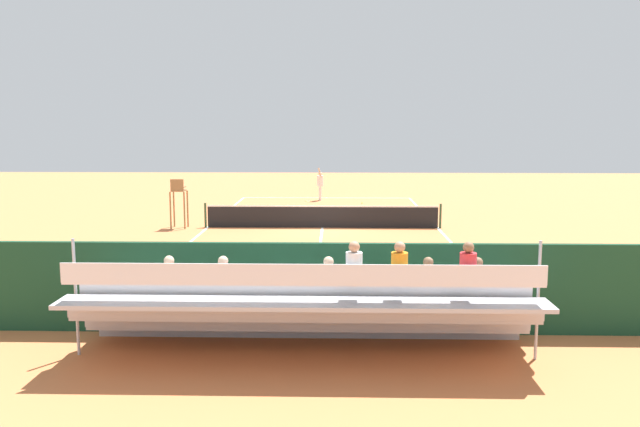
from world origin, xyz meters
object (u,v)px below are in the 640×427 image
(courtside_bench, at_px, (416,299))
(tennis_racket, at_px, (308,201))
(tennis_net, at_px, (322,216))
(equipment_bag, at_px, (329,316))
(tennis_player, at_px, (320,183))
(bleacher_stand, at_px, (312,307))
(umpire_chair, at_px, (178,198))
(tennis_ball_near, at_px, (362,203))

(courtside_bench, xyz_separation_m, tennis_racket, (3.47, -22.50, -0.54))
(tennis_net, height_order, equipment_bag, tennis_net)
(tennis_player, xyz_separation_m, tennis_racket, (0.68, 0.48, -1.00))
(courtside_bench, relative_size, tennis_player, 0.93)
(bleacher_stand, xyz_separation_m, tennis_racket, (1.15, -24.61, -0.97))
(tennis_net, bearing_deg, tennis_player, -87.98)
(tennis_racket, bearing_deg, equipment_bag, 93.74)
(umpire_chair, bearing_deg, courtside_bench, 123.55)
(equipment_bag, xyz_separation_m, tennis_ball_near, (-1.60, -21.74, -0.15))
(tennis_net, bearing_deg, courtside_bench, 100.43)
(bleacher_stand, height_order, tennis_player, bleacher_stand)
(courtside_bench, relative_size, equipment_bag, 2.00)
(tennis_net, relative_size, umpire_chair, 4.81)
(tennis_ball_near, bearing_deg, tennis_net, 76.19)
(bleacher_stand, xyz_separation_m, equipment_bag, (-0.33, -1.98, -0.80))
(tennis_ball_near, bearing_deg, courtside_bench, 91.04)
(courtside_bench, bearing_deg, bleacher_stand, 42.31)
(tennis_net, xyz_separation_m, tennis_ball_near, (-2.05, -8.34, -0.47))
(tennis_net, height_order, umpire_chair, umpire_chair)
(equipment_bag, height_order, tennis_player, tennis_player)
(umpire_chair, xyz_separation_m, tennis_ball_near, (-8.25, -8.58, -1.28))
(tennis_net, bearing_deg, tennis_racket, -83.67)
(bleacher_stand, distance_m, tennis_ball_near, 23.82)
(equipment_bag, height_order, tennis_ball_near, equipment_bag)
(equipment_bag, relative_size, tennis_player, 0.47)
(umpire_chair, height_order, tennis_player, umpire_chair)
(equipment_bag, distance_m, tennis_ball_near, 21.80)
(bleacher_stand, bearing_deg, courtside_bench, -137.69)
(bleacher_stand, xyz_separation_m, umpire_chair, (6.33, -15.14, 0.33))
(courtside_bench, bearing_deg, tennis_player, -83.09)
(umpire_chair, height_order, tennis_ball_near, umpire_chair)
(courtside_bench, distance_m, equipment_bag, 2.03)
(equipment_bag, bearing_deg, umpire_chair, -63.17)
(tennis_racket, relative_size, tennis_ball_near, 8.55)
(tennis_net, xyz_separation_m, tennis_player, (0.34, -9.71, 0.51))
(bleacher_stand, distance_m, courtside_bench, 3.16)
(bleacher_stand, bearing_deg, equipment_bag, -99.41)
(equipment_bag, relative_size, tennis_racket, 1.59)
(tennis_racket, bearing_deg, bleacher_stand, 92.68)
(umpire_chair, xyz_separation_m, tennis_racket, (-5.18, -9.47, -1.30))
(tennis_racket, bearing_deg, courtside_bench, 98.76)
(umpire_chair, xyz_separation_m, tennis_player, (-5.86, -9.95, -0.30))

